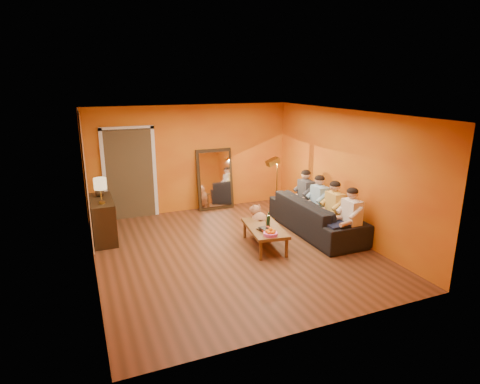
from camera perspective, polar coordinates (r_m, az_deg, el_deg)
name	(u,v)px	position (r m, az deg, el deg)	size (l,w,h in m)	color
room_shell	(226,181)	(7.70, -2.04, 1.64)	(5.00, 5.50, 2.60)	brown
white_accent	(85,177)	(8.59, -21.16, 2.05)	(0.02, 1.90, 2.58)	white
doorway_recess	(129,173)	(9.76, -15.48, 2.58)	(1.06, 0.30, 2.10)	#3F2D19
door_jamb_left	(104,177)	(9.59, -18.75, 2.09)	(0.08, 0.06, 2.20)	white
door_jamb_right	(155,172)	(9.72, -12.06, 2.76)	(0.08, 0.06, 2.20)	white
door_header	(126,128)	(9.46, -15.85, 8.75)	(1.22, 0.06, 0.08)	white
mirror_frame	(215,179)	(10.08, -3.59, 1.84)	(0.92, 0.06, 1.52)	black
mirror_glass	(215,179)	(10.04, -3.52, 1.79)	(0.78, 0.02, 1.36)	white
sideboard	(103,219)	(8.64, -18.92, -3.71)	(0.44, 1.18, 0.85)	black
table_lamp	(101,191)	(8.15, -19.19, 0.14)	(0.24, 0.24, 0.51)	beige
sofa	(316,216)	(8.73, 10.75, -3.32)	(0.98, 2.51, 0.73)	black
coffee_table	(264,237)	(7.88, 3.50, -6.40)	(0.62, 1.22, 0.42)	brown
floor_lamp	(277,189)	(9.31, 5.24, 0.39)	(0.30, 0.24, 1.44)	#AD8A32
dog	(260,221)	(8.30, 2.81, -4.19)	(0.38, 0.59, 0.69)	#A26A49
person_far_left	(351,219)	(7.96, 15.54, -3.66)	(0.70, 0.44, 1.22)	silver
person_mid_left	(334,210)	(8.37, 13.26, -2.53)	(0.70, 0.44, 1.22)	gold
person_mid_right	(319,203)	(8.80, 11.19, -1.51)	(0.70, 0.44, 1.22)	#8EB9DC
person_far_right	(306,196)	(9.24, 9.32, -0.58)	(0.70, 0.44, 1.22)	#36363B
fruit_bowl	(271,232)	(7.36, 4.37, -5.63)	(0.26, 0.26, 0.16)	#E250A9
wine_bottle	(268,220)	(7.73, 4.04, -3.96)	(0.07, 0.07, 0.31)	black
tumbler	(268,222)	(7.94, 3.93, -4.25)	(0.10, 0.10, 0.09)	#B27F3F
laptop	(265,219)	(8.17, 3.59, -3.92)	(0.29, 0.19, 0.02)	black
book_lower	(261,231)	(7.56, 2.96, -5.56)	(0.20, 0.26, 0.02)	black
book_mid	(261,230)	(7.56, 3.00, -5.37)	(0.19, 0.27, 0.02)	red
book_upper	(261,229)	(7.53, 3.00, -5.29)	(0.15, 0.20, 0.02)	black
vase	(100,192)	(8.73, -19.34, 0.06)	(0.19, 0.19, 0.20)	black
flowers	(98,181)	(8.67, -19.48, 1.52)	(0.17, 0.17, 0.42)	red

